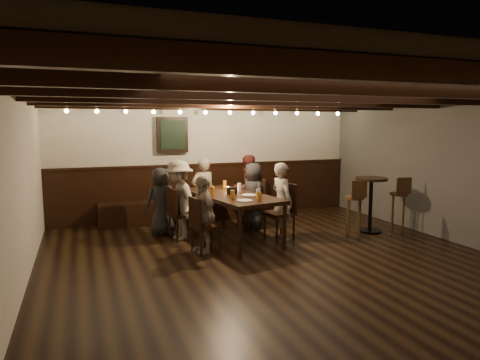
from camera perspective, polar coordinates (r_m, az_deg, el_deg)
name	(u,v)px	position (r m, az deg, el deg)	size (l,w,h in m)	color
room	(214,173)	(7.80, -3.45, 0.89)	(7.00, 7.00, 7.00)	black
dining_table	(230,198)	(7.27, -1.28, -2.36)	(1.31, 2.24, 0.79)	black
chair_left_near	(181,223)	(7.44, -7.84, -5.75)	(0.47, 0.47, 0.89)	black
chair_left_far	(205,235)	(6.65, -4.72, -7.38)	(0.46, 0.46, 0.86)	black
chair_right_near	(252,213)	(8.10, 1.57, -4.48)	(0.50, 0.50, 0.94)	black
chair_right_far	(280,222)	(7.38, 5.37, -5.66)	(0.51, 0.51, 0.96)	black
person_bench_left	(161,201)	(7.72, -10.45, -2.81)	(0.59, 0.38, 1.21)	#232325
person_bench_centre	(203,193)	(8.20, -4.94, -1.69)	(0.48, 0.32, 1.33)	gray
person_bench_right	(247,189)	(8.50, 0.96, -1.23)	(0.66, 0.52, 1.36)	maroon
person_left_near	(179,200)	(7.35, -8.12, -2.65)	(0.88, 0.51, 1.37)	gray
person_left_far	(203,214)	(6.56, -5.01, -4.58)	(0.70, 0.29, 1.20)	gray
person_right_near	(253,196)	(8.05, 1.75, -2.11)	(0.61, 0.40, 1.25)	#242426
person_right_far	(282,201)	(7.32, 5.59, -2.83)	(0.48, 0.32, 1.32)	gray
pint_a	(198,186)	(7.74, -5.67, -0.80)	(0.07, 0.07, 0.14)	#BF7219
pint_b	(225,184)	(7.93, -2.06, -0.56)	(0.07, 0.07, 0.14)	#BF7219
pint_c	(212,190)	(7.20, -3.75, -1.40)	(0.07, 0.07, 0.14)	#BF7219
pint_d	(239,187)	(7.57, -0.07, -0.94)	(0.07, 0.07, 0.14)	silver
pint_e	(233,195)	(6.76, -0.99, -1.96)	(0.07, 0.07, 0.14)	#BF7219
pint_f	(258,193)	(6.89, 2.44, -1.78)	(0.07, 0.07, 0.14)	silver
pint_g	(259,196)	(6.61, 2.56, -2.19)	(0.07, 0.07, 0.14)	#BF7219
plate_near	(245,200)	(6.59, 0.63, -2.75)	(0.24, 0.24, 0.01)	white
plate_far	(249,195)	(7.10, 1.19, -2.02)	(0.24, 0.24, 0.01)	white
condiment_caddy	(232,191)	(7.21, -1.08, -1.45)	(0.15, 0.10, 0.12)	black
candle	(228,190)	(7.57, -1.63, -1.28)	(0.05, 0.05, 0.05)	beige
high_top_table	(371,196)	(8.12, 17.05, -2.11)	(0.57, 0.57, 1.01)	black
bar_stool_left	(354,216)	(7.72, 14.95, -4.65)	(0.32, 0.34, 1.02)	#3C2713
bar_stool_right	(398,211)	(8.37, 20.34, -3.93)	(0.33, 0.35, 1.02)	#3C2713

